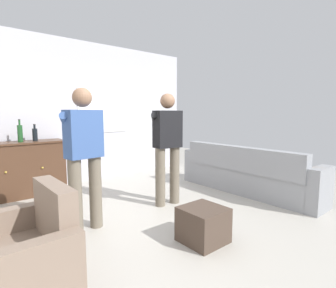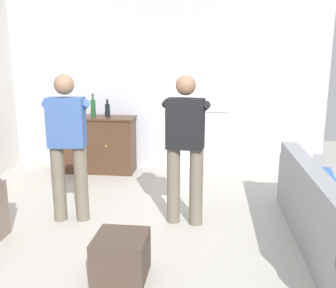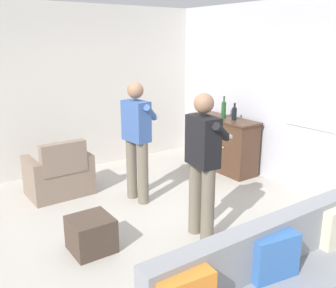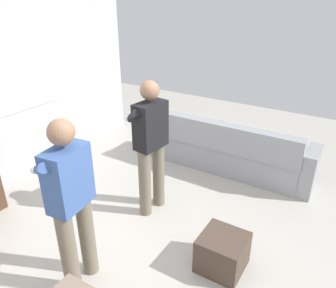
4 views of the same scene
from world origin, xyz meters
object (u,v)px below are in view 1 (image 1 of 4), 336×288
object	(u,v)px
couch	(245,174)
sideboard_cabinet	(22,169)
ottoman	(203,225)
bottle_wine_green	(35,134)
person_standing_left	(84,153)
bottle_liquor_amber	(20,133)
person_standing_right	(167,144)
armchair	(26,262)

from	to	relation	value
couch	sideboard_cabinet	size ratio (longest dim) A/B	1.91
ottoman	bottle_wine_green	bearing A→B (deg)	107.26
bottle_wine_green	person_standing_left	bearing A→B (deg)	-87.74
bottle_liquor_amber	ottoman	world-z (taller)	bottle_liquor_amber
couch	person_standing_right	size ratio (longest dim) A/B	1.53
couch	ottoman	xyz separation A→B (m)	(-1.87, -0.74, -0.14)
sideboard_cabinet	ottoman	xyz separation A→B (m)	(1.17, -3.00, -0.27)
armchair	bottle_wine_green	distance (m)	2.96
person_standing_left	sideboard_cabinet	bearing A→B (deg)	99.26
person_standing_left	person_standing_right	bearing A→B (deg)	3.10
sideboard_cabinet	person_standing_left	xyz separation A→B (m)	(0.31, -1.90, 0.47)
couch	armchair	bearing A→B (deg)	-172.06
bottle_wine_green	person_standing_right	world-z (taller)	person_standing_right
armchair	person_standing_left	size ratio (longest dim) A/B	0.53
sideboard_cabinet	bottle_liquor_amber	world-z (taller)	bottle_liquor_amber
bottle_wine_green	armchair	bearing A→B (deg)	-104.95
ottoman	person_standing_right	size ratio (longest dim) A/B	0.26
sideboard_cabinet	bottle_liquor_amber	xyz separation A→B (m)	(0.01, -0.01, 0.61)
armchair	sideboard_cabinet	world-z (taller)	sideboard_cabinet
person_standing_left	armchair	bearing A→B (deg)	-133.70
bottle_wine_green	person_standing_left	size ratio (longest dim) A/B	0.17
bottle_wine_green	ottoman	bearing A→B (deg)	-72.74
person_standing_right	ottoman	bearing A→B (deg)	-111.43
armchair	person_standing_right	bearing A→B (deg)	23.40
couch	person_standing_left	distance (m)	2.82
armchair	bottle_liquor_amber	bearing A→B (deg)	79.42
sideboard_cabinet	bottle_liquor_amber	distance (m)	0.61
sideboard_cabinet	bottle_liquor_amber	bearing A→B (deg)	-66.53
couch	armchair	distance (m)	3.58
armchair	bottle_wine_green	world-z (taller)	bottle_wine_green
couch	sideboard_cabinet	bearing A→B (deg)	143.38
armchair	ottoman	bearing A→B (deg)	-8.37
couch	bottle_wine_green	xyz separation A→B (m)	(-2.80, 2.27, 0.70)
bottle_liquor_amber	couch	bearing A→B (deg)	-36.50
bottle_liquor_amber	person_standing_left	world-z (taller)	person_standing_left
bottle_wine_green	sideboard_cabinet	bearing A→B (deg)	-176.41
armchair	person_standing_left	distance (m)	1.35
couch	bottle_liquor_amber	bearing A→B (deg)	143.50
person_standing_right	bottle_liquor_amber	bearing A→B (deg)	131.83
armchair	sideboard_cabinet	xyz separation A→B (m)	(0.50, 2.75, 0.17)
bottle_wine_green	person_standing_left	distance (m)	1.92
armchair	ottoman	distance (m)	1.70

